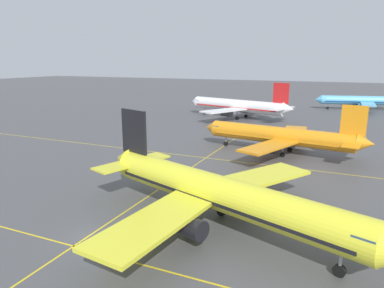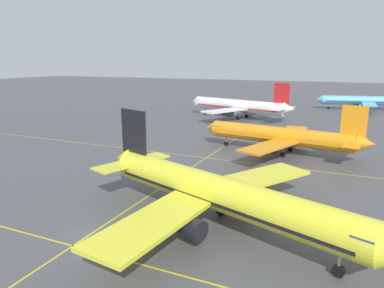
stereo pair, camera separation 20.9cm
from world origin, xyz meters
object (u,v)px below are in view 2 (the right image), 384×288
(airliner_front_gate, at_px, (217,193))
(airliner_second_row, at_px, (281,136))
(airliner_third_row, at_px, (239,106))
(airliner_far_left_stand, at_px, (362,101))

(airliner_front_gate, bearing_deg, airliner_second_row, 88.96)
(airliner_third_row, height_order, airliner_far_left_stand, airliner_third_row)
(airliner_front_gate, height_order, airliner_far_left_stand, airliner_front_gate)
(airliner_front_gate, xyz_separation_m, airliner_second_row, (0.62, 34.10, -0.42))
(airliner_third_row, bearing_deg, airliner_far_left_stand, 46.50)
(airliner_front_gate, relative_size, airliner_far_left_stand, 1.12)
(airliner_second_row, height_order, airliner_far_left_stand, airliner_second_row)
(airliner_second_row, distance_m, airliner_third_row, 42.94)
(airliner_second_row, bearing_deg, airliner_front_gate, -91.04)
(airliner_second_row, height_order, airliner_third_row, airliner_third_row)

